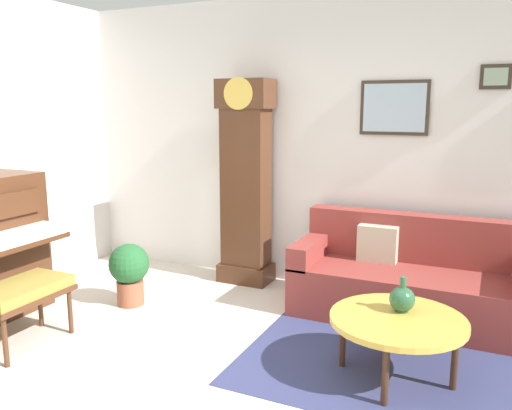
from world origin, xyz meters
name	(u,v)px	position (x,y,z in m)	size (l,w,h in m)	color
ground_plane	(184,409)	(0.00, 0.00, -0.05)	(6.40, 6.00, 0.10)	beige
wall_back	(317,144)	(0.02, 2.40, 1.40)	(5.30, 0.13, 2.80)	silver
area_rug	(395,366)	(1.09, 0.97, 0.00)	(2.10, 1.50, 0.01)	navy
piano_bench	(22,293)	(-1.50, 0.15, 0.41)	(0.42, 0.70, 0.48)	#4C2B19
grandfather_clock	(246,188)	(-0.63, 2.16, 0.96)	(0.52, 0.34, 2.03)	#4C2B19
couch	(409,280)	(1.02, 1.93, 0.31)	(1.90, 0.80, 0.84)	maroon
coffee_table	(398,322)	(1.11, 0.83, 0.39)	(0.88, 0.88, 0.42)	gold
green_jug	(402,299)	(1.11, 0.94, 0.51)	(0.17, 0.17, 0.24)	#234C33
potted_plant	(129,270)	(-1.30, 1.14, 0.32)	(0.36, 0.36, 0.56)	#935138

